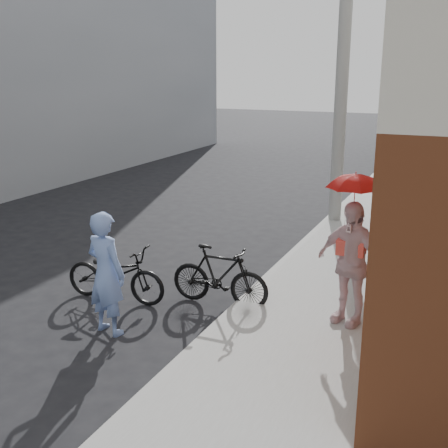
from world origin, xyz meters
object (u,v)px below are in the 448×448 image
Objects in this scene: utility_pole at (343,68)px; kimono_woman at (350,263)px; bike_left at (115,274)px; planter at (402,270)px; officer at (106,273)px; bike_right at (220,276)px.

utility_pole is 6.07m from kimono_woman.
kimono_woman reaches higher than bike_left.
planter is at bearing -60.49° from bike_left.
officer reaches higher than planter.
bike_right is 3.21m from planter.
bike_right is 0.91× the size of kimono_woman.
kimono_woman is (3.49, 0.46, 0.54)m from bike_left.
utility_pole is at bearing -7.22° from bike_right.
bike_right is at bearing -75.95° from bike_left.
utility_pole is at bearing 125.33° from kimono_woman.
bike_right is (-0.50, -5.28, -3.03)m from utility_pole.
bike_left is at bearing -48.59° from officer.
officer is 1.00× the size of kimono_woman.
bike_left is 0.98× the size of kimono_woman.
bike_left is at bearing -146.37° from planter.
bike_left is 1.07× the size of bike_right.
bike_right reaches higher than planter.
officer is 3.27m from kimono_woman.
bike_right is (1.54, 0.50, 0.03)m from bike_left.
utility_pole is at bearing -23.53° from bike_left.
bike_left is (-2.04, -5.78, -3.06)m from utility_pole.
utility_pole reaches higher than kimono_woman.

